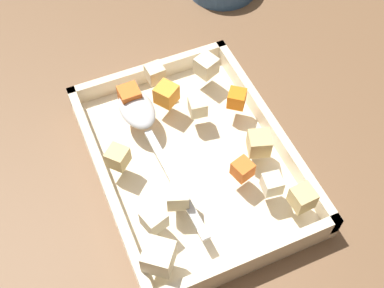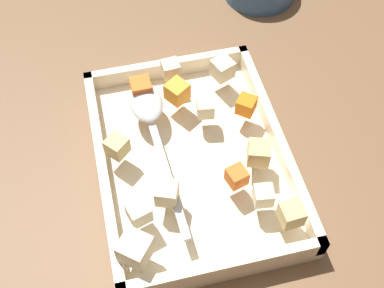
% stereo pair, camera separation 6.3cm
% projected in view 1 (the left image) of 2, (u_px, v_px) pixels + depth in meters
% --- Properties ---
extents(ground_plane, '(4.00, 4.00, 0.00)m').
position_uv_depth(ground_plane, '(194.00, 170.00, 0.67)').
color(ground_plane, brown).
extents(baking_dish, '(0.33, 0.25, 0.04)m').
position_uv_depth(baking_dish, '(192.00, 161.00, 0.67)').
color(baking_dish, beige).
rests_on(baking_dish, ground_plane).
extents(carrot_chunk_rim_edge, '(0.03, 0.03, 0.03)m').
position_uv_depth(carrot_chunk_rim_edge, '(130.00, 96.00, 0.68)').
color(carrot_chunk_rim_edge, orange).
rests_on(carrot_chunk_rim_edge, baking_dish).
extents(carrot_chunk_near_right, '(0.04, 0.04, 0.03)m').
position_uv_depth(carrot_chunk_near_right, '(169.00, 93.00, 0.68)').
color(carrot_chunk_near_right, orange).
rests_on(carrot_chunk_near_right, baking_dish).
extents(carrot_chunk_corner_ne, '(0.03, 0.03, 0.02)m').
position_uv_depth(carrot_chunk_corner_ne, '(243.00, 169.00, 0.61)').
color(carrot_chunk_corner_ne, orange).
rests_on(carrot_chunk_corner_ne, baking_dish).
extents(carrot_chunk_corner_nw, '(0.03, 0.03, 0.02)m').
position_uv_depth(carrot_chunk_corner_nw, '(237.00, 98.00, 0.68)').
color(carrot_chunk_corner_nw, orange).
rests_on(carrot_chunk_corner_nw, baking_dish).
extents(potato_chunk_mid_left, '(0.03, 0.03, 0.02)m').
position_uv_depth(potato_chunk_mid_left, '(154.00, 73.00, 0.70)').
color(potato_chunk_mid_left, beige).
rests_on(potato_chunk_mid_left, baking_dish).
extents(potato_chunk_near_left, '(0.03, 0.03, 0.03)m').
position_uv_depth(potato_chunk_near_left, '(178.00, 196.00, 0.59)').
color(potato_chunk_near_left, beige).
rests_on(potato_chunk_near_left, baking_dish).
extents(potato_chunk_far_right, '(0.03, 0.03, 0.03)m').
position_uv_depth(potato_chunk_far_right, '(303.00, 198.00, 0.59)').
color(potato_chunk_far_right, tan).
rests_on(potato_chunk_far_right, baking_dish).
extents(potato_chunk_under_handle, '(0.05, 0.05, 0.03)m').
position_uv_depth(potato_chunk_under_handle, '(159.00, 257.00, 0.54)').
color(potato_chunk_under_handle, beige).
rests_on(potato_chunk_under_handle, baking_dish).
extents(potato_chunk_corner_se, '(0.03, 0.03, 0.02)m').
position_uv_depth(potato_chunk_corner_se, '(198.00, 107.00, 0.67)').
color(potato_chunk_corner_se, beige).
rests_on(potato_chunk_corner_se, baking_dish).
extents(potato_chunk_mid_right, '(0.04, 0.04, 0.03)m').
position_uv_depth(potato_chunk_mid_right, '(206.00, 66.00, 0.71)').
color(potato_chunk_mid_right, beige).
rests_on(potato_chunk_mid_right, baking_dish).
extents(potato_chunk_center, '(0.04, 0.04, 0.03)m').
position_uv_depth(potato_chunk_center, '(259.00, 143.00, 0.63)').
color(potato_chunk_center, tan).
rests_on(potato_chunk_center, baking_dish).
extents(potato_chunk_front_center, '(0.04, 0.04, 0.02)m').
position_uv_depth(potato_chunk_front_center, '(118.00, 157.00, 0.62)').
color(potato_chunk_front_center, tan).
rests_on(potato_chunk_front_center, baking_dish).
extents(parsnip_chunk_heap_top, '(0.03, 0.03, 0.02)m').
position_uv_depth(parsnip_chunk_heap_top, '(272.00, 184.00, 0.60)').
color(parsnip_chunk_heap_top, beige).
rests_on(parsnip_chunk_heap_top, baking_dish).
extents(parsnip_chunk_far_left, '(0.03, 0.03, 0.03)m').
position_uv_depth(parsnip_chunk_far_left, '(154.00, 219.00, 0.57)').
color(parsnip_chunk_far_left, beige).
rests_on(parsnip_chunk_far_left, baking_dish).
extents(serving_spoon, '(0.25, 0.05, 0.02)m').
position_uv_depth(serving_spoon, '(141.00, 116.00, 0.66)').
color(serving_spoon, silver).
rests_on(serving_spoon, baking_dish).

